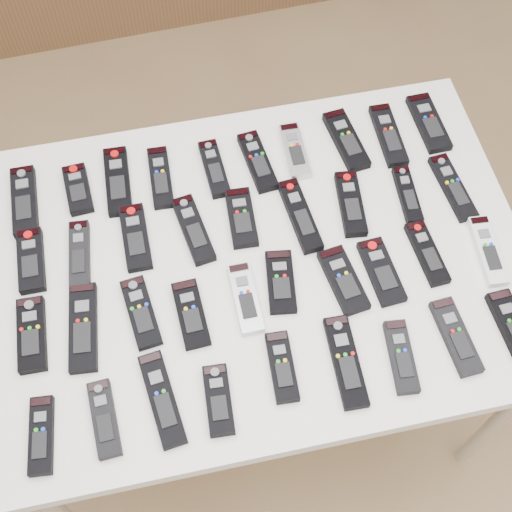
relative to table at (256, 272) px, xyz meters
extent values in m
plane|color=#8B6147|center=(-0.08, 0.04, -0.72)|extent=(4.00, 4.00, 0.00)
cube|color=white|center=(0.00, 0.00, 0.04)|extent=(1.25, 0.88, 0.04)
cylinder|color=beige|center=(0.56, -0.38, -0.35)|extent=(0.04, 0.04, 0.74)
cylinder|color=beige|center=(-0.56, 0.38, -0.35)|extent=(0.04, 0.04, 0.74)
cylinder|color=beige|center=(0.56, 0.38, -0.35)|extent=(0.04, 0.04, 0.74)
cube|color=black|center=(-0.51, 0.27, 0.07)|extent=(0.06, 0.19, 0.02)
cube|color=black|center=(-0.38, 0.27, 0.07)|extent=(0.07, 0.14, 0.02)
cube|color=black|center=(-0.28, 0.28, 0.07)|extent=(0.06, 0.20, 0.02)
cube|color=black|center=(-0.18, 0.27, 0.07)|extent=(0.06, 0.18, 0.02)
cube|color=black|center=(-0.05, 0.27, 0.07)|extent=(0.05, 0.17, 0.02)
cube|color=black|center=(0.06, 0.27, 0.07)|extent=(0.07, 0.18, 0.02)
cube|color=#B7B7BC|center=(0.16, 0.28, 0.07)|extent=(0.05, 0.16, 0.02)
cube|color=black|center=(0.29, 0.29, 0.07)|extent=(0.08, 0.19, 0.02)
cube|color=black|center=(0.40, 0.28, 0.07)|extent=(0.06, 0.19, 0.02)
cube|color=black|center=(0.51, 0.30, 0.07)|extent=(0.07, 0.18, 0.02)
cube|color=black|center=(-0.50, 0.10, 0.07)|extent=(0.06, 0.16, 0.02)
cube|color=black|center=(-0.39, 0.09, 0.07)|extent=(0.06, 0.18, 0.02)
cube|color=black|center=(-0.26, 0.11, 0.07)|extent=(0.06, 0.17, 0.02)
cube|color=black|center=(-0.13, 0.10, 0.07)|extent=(0.08, 0.19, 0.02)
cube|color=black|center=(-0.01, 0.11, 0.07)|extent=(0.07, 0.16, 0.02)
cube|color=black|center=(0.13, 0.09, 0.07)|extent=(0.07, 0.20, 0.02)
cube|color=black|center=(0.25, 0.10, 0.07)|extent=(0.07, 0.18, 0.02)
cube|color=black|center=(0.39, 0.09, 0.07)|extent=(0.05, 0.16, 0.02)
cube|color=black|center=(0.51, 0.09, 0.07)|extent=(0.06, 0.19, 0.02)
cube|color=black|center=(-0.51, -0.09, 0.07)|extent=(0.06, 0.17, 0.02)
cube|color=black|center=(-0.40, -0.09, 0.07)|extent=(0.08, 0.21, 0.02)
cube|color=black|center=(-0.27, -0.08, 0.07)|extent=(0.07, 0.17, 0.02)
cube|color=black|center=(-0.17, -0.11, 0.07)|extent=(0.06, 0.16, 0.02)
cube|color=#B7B7BC|center=(-0.04, -0.10, 0.07)|extent=(0.05, 0.17, 0.02)
cube|color=black|center=(0.04, -0.07, 0.07)|extent=(0.08, 0.16, 0.02)
cube|color=black|center=(0.18, -0.10, 0.07)|extent=(0.08, 0.17, 0.02)
cube|color=black|center=(0.27, -0.09, 0.07)|extent=(0.07, 0.17, 0.02)
cube|color=black|center=(0.39, -0.07, 0.07)|extent=(0.06, 0.17, 0.02)
cube|color=silver|center=(0.52, -0.09, 0.07)|extent=(0.06, 0.18, 0.02)
cube|color=black|center=(-0.50, -0.31, 0.07)|extent=(0.06, 0.16, 0.02)
cube|color=black|center=(-0.38, -0.30, 0.07)|extent=(0.06, 0.16, 0.02)
cube|color=black|center=(-0.26, -0.28, 0.07)|extent=(0.08, 0.21, 0.02)
cube|color=black|center=(-0.14, -0.31, 0.07)|extent=(0.06, 0.15, 0.02)
cube|color=black|center=(0.00, -0.27, 0.07)|extent=(0.06, 0.16, 0.02)
cube|color=black|center=(0.13, -0.28, 0.07)|extent=(0.06, 0.21, 0.02)
cube|color=black|center=(0.25, -0.30, 0.07)|extent=(0.06, 0.17, 0.02)
cube|color=black|center=(0.38, -0.28, 0.07)|extent=(0.06, 0.18, 0.02)
cube|color=black|center=(0.51, -0.28, 0.07)|extent=(0.06, 0.17, 0.02)
camera|label=1|loc=(-0.17, -0.78, 1.48)|focal=50.00mm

